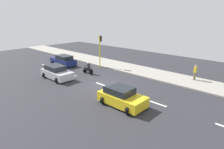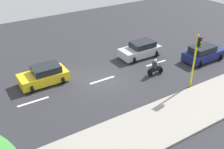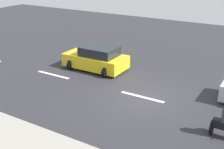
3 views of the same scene
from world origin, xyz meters
The scene contains 4 objects.
ground_plane centered at (0.00, 0.00, -0.05)m, with size 40.00×60.00×0.10m, color #2D2D33.
lane_stripe_north centered at (0.00, -6.00, 0.01)m, with size 0.20×2.40×0.01m, color white.
lane_stripe_mid centered at (0.00, 0.00, 0.01)m, with size 0.20×2.40×0.01m, color white.
car_yellow_cab centered at (-2.20, -4.30, 0.71)m, with size 2.35×3.95×1.52m.
Camera 3 is at (12.56, 5.75, 6.67)m, focal length 47.54 mm.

